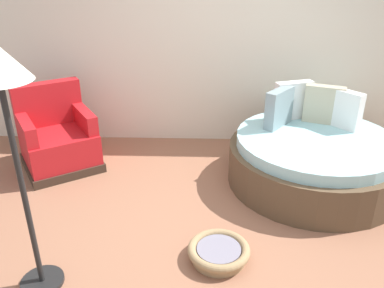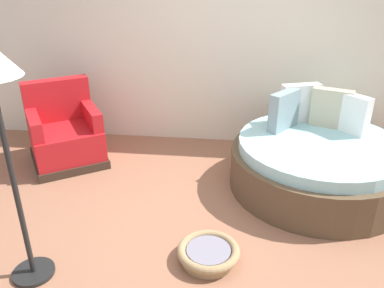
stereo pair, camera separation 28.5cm
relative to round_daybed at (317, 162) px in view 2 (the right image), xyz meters
name	(u,v)px [view 2 (the right image)]	position (x,y,z in m)	size (l,w,h in m)	color
ground_plane	(212,230)	(-1.05, -0.88, -0.30)	(8.00, 8.00, 0.02)	#936047
back_wall	(225,41)	(-1.05, 1.14, 1.02)	(8.00, 0.12, 2.62)	silver
round_daybed	(317,162)	(0.00, 0.00, 0.00)	(1.81, 1.81, 0.97)	brown
red_armchair	(65,135)	(-2.87, 0.28, 0.04)	(1.10, 1.10, 0.94)	#38281E
pet_basket	(208,253)	(-1.05, -1.29, -0.21)	(0.51, 0.51, 0.13)	#9E7F56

